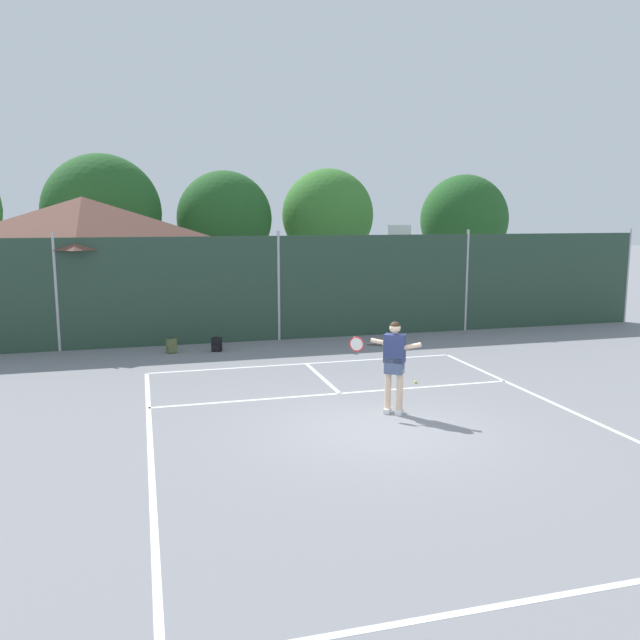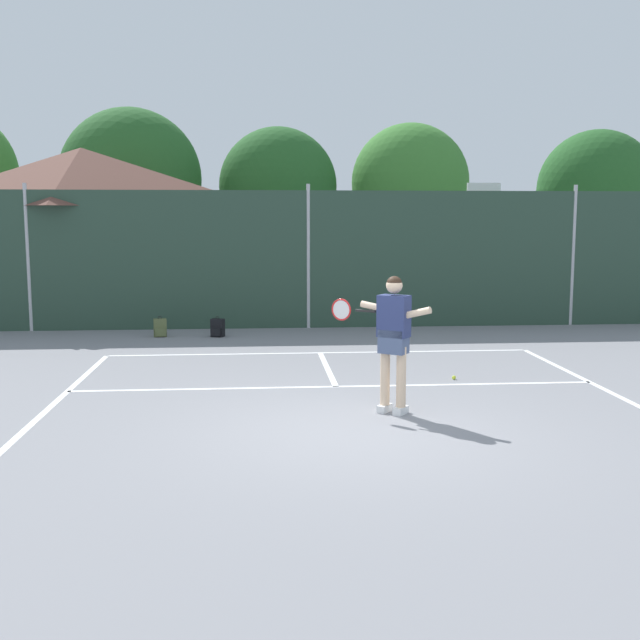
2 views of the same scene
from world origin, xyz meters
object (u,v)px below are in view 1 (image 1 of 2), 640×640
(backpack_olive, at_px, (171,346))
(backpack_black, at_px, (217,345))
(basketball_hoop, at_px, (398,260))
(tennis_player, at_px, (394,359))
(tennis_ball, at_px, (416,382))

(backpack_olive, height_order, backpack_black, same)
(basketball_hoop, distance_m, tennis_player, 11.06)
(tennis_player, height_order, backpack_black, tennis_player)
(basketball_hoop, height_order, backpack_olive, basketball_hoop)
(tennis_player, distance_m, backpack_olive, 8.14)
(basketball_hoop, height_order, tennis_player, basketball_hoop)
(backpack_olive, bearing_deg, basketball_hoop, 20.85)
(tennis_player, relative_size, backpack_olive, 4.01)
(basketball_hoop, bearing_deg, tennis_player, -112.52)
(tennis_player, bearing_deg, tennis_ball, 55.83)
(tennis_player, distance_m, tennis_ball, 2.69)
(tennis_ball, xyz_separation_m, backpack_olive, (-5.36, 5.00, 0.16))
(basketball_hoop, distance_m, backpack_black, 7.92)
(tennis_ball, height_order, backpack_black, backpack_black)
(tennis_ball, relative_size, backpack_black, 0.14)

